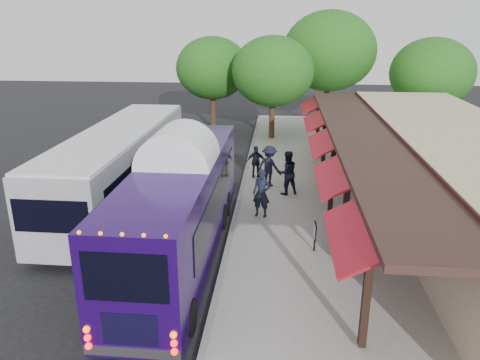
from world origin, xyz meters
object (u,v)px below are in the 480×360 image
at_px(city_bus, 120,164).
at_px(coach_bus, 181,202).
at_px(ped_a, 261,193).
at_px(sign_board, 315,232).
at_px(ped_d, 269,166).
at_px(ped_b, 287,173).
at_px(ped_c, 256,162).

bearing_deg(city_bus, coach_bus, -50.46).
relative_size(ped_a, sign_board, 1.87).
bearing_deg(sign_board, ped_d, 102.44).
xyz_separation_m(ped_a, ped_b, (1.01, 2.58, 0.03)).
bearing_deg(coach_bus, sign_board, 4.71).
bearing_deg(sign_board, ped_c, 105.08).
bearing_deg(sign_board, city_bus, 150.83).
distance_m(city_bus, ped_c, 6.62).
relative_size(ped_b, ped_c, 1.24).
height_order(ped_b, sign_board, ped_b).
relative_size(city_bus, ped_d, 6.33).
relative_size(ped_c, ped_d, 0.83).
height_order(city_bus, ped_a, city_bus).
distance_m(coach_bus, city_bus, 5.54).
bearing_deg(sign_board, coach_bus, -178.20).
relative_size(ped_a, ped_c, 1.20).
bearing_deg(ped_d, coach_bus, 102.16).
height_order(ped_b, ped_d, ped_b).
relative_size(coach_bus, ped_a, 5.78).
bearing_deg(ped_d, sign_board, 139.02).
relative_size(city_bus, ped_a, 6.36).
xyz_separation_m(city_bus, ped_c, (5.53, 3.54, -0.85)).
bearing_deg(ped_c, ped_b, 124.04).
bearing_deg(ped_a, sign_board, -41.87).
relative_size(coach_bus, sign_board, 10.81).
relative_size(coach_bus, ped_b, 5.58).
bearing_deg(ped_b, city_bus, -11.04).
height_order(ped_a, ped_b, ped_b).
xyz_separation_m(ped_c, sign_board, (2.37, -7.52, -0.11)).
bearing_deg(ped_c, city_bus, 32.16).
bearing_deg(coach_bus, ped_a, 51.66).
xyz_separation_m(coach_bus, sign_board, (4.42, 0.32, -1.04)).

